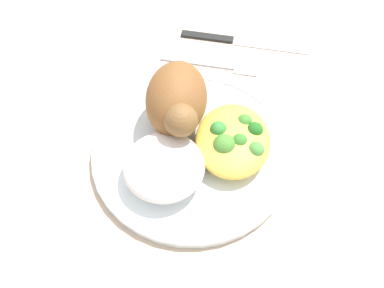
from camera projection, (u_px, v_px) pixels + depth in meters
name	position (u px, v px, depth m)	size (l,w,h in m)	color
ground_plane	(192.00, 155.00, 0.55)	(2.00, 2.00, 0.00)	#CAAE91
plate	(192.00, 151.00, 0.54)	(0.25, 0.25, 0.01)	white
roasted_chicken	(177.00, 101.00, 0.53)	(0.11, 0.07, 0.08)	brown
rice_pile	(164.00, 167.00, 0.50)	(0.09, 0.09, 0.04)	white
mac_cheese_with_broccoli	(233.00, 140.00, 0.53)	(0.11, 0.09, 0.04)	#E9BD44
fork	(215.00, 64.00, 0.63)	(0.03, 0.14, 0.01)	#B2B2B7
knife	(235.00, 40.00, 0.66)	(0.03, 0.19, 0.01)	black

